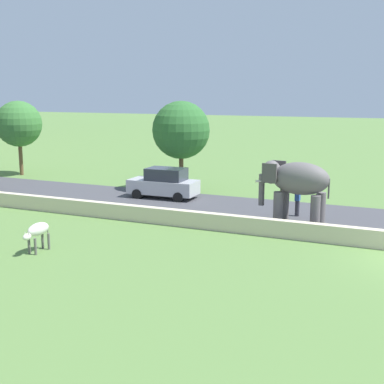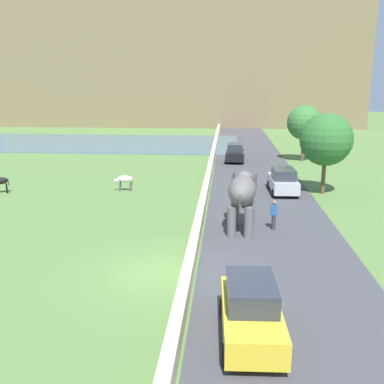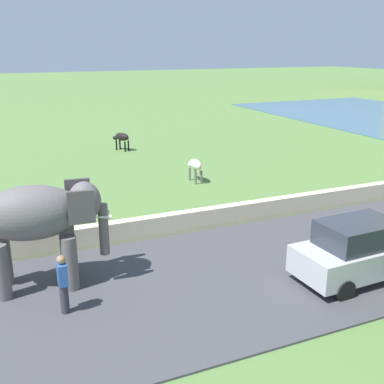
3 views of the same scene
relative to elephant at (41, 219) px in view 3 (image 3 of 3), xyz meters
The scene contains 6 objects.
barrier_wall 12.78m from the elephant, 100.22° to the left, with size 0.40×110.00×0.76m, color beige.
elephant is the anchor object (origin of this frame).
person_beside_elephant 2.06m from the elephant, ahead, with size 0.36×0.22×1.63m.
car_silver 9.00m from the elephant, 69.49° to the left, with size 1.90×4.05×1.80m.
cow_black 18.06m from the elephant, 157.79° to the left, with size 1.37×0.98×1.15m.
cow_white 11.57m from the elephant, 134.72° to the left, with size 1.39×0.46×1.15m.
Camera 3 is at (15.95, 4.51, 6.51)m, focal length 43.97 mm.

